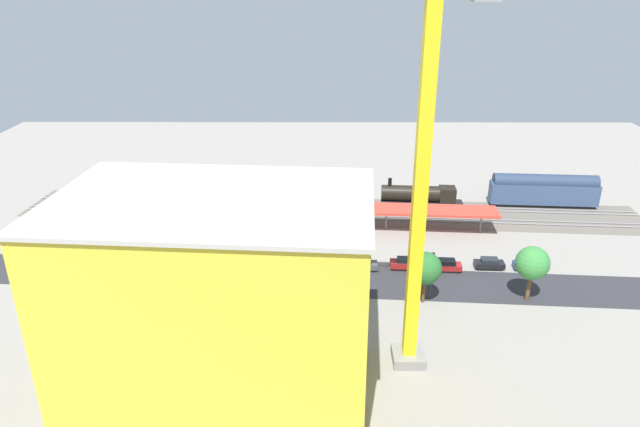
{
  "coord_description": "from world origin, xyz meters",
  "views": [
    {
      "loc": [
        1.32,
        76.25,
        40.44
      ],
      "look_at": [
        1.61,
        2.14,
        9.38
      ],
      "focal_mm": 31.98,
      "sensor_mm": 36.0,
      "label": 1
    }
  ],
  "objects_px": {
    "passenger_coach": "(544,189)",
    "parked_car_4": "(363,265)",
    "street_tree_1": "(532,263)",
    "street_tree_3": "(167,268)",
    "box_truck_0": "(266,298)",
    "street_tree_4": "(327,265)",
    "parked_car_5": "(320,265)",
    "platform_canopy_near": "(340,208)",
    "street_tree_2": "(425,268)",
    "construction_building": "(220,304)",
    "tower_crane": "(401,160)",
    "traffic_light": "(432,269)",
    "locomotive": "(422,196)",
    "freight_coach_far": "(173,201)",
    "parked_car_2": "(446,266)",
    "parked_car_3": "(406,264)",
    "street_tree_0": "(164,261)",
    "parked_car_0": "(528,265)",
    "parked_car_1": "(489,264)"
  },
  "relations": [
    {
      "from": "locomotive",
      "to": "parked_car_4",
      "type": "height_order",
      "value": "locomotive"
    },
    {
      "from": "freight_coach_far",
      "to": "parked_car_4",
      "type": "height_order",
      "value": "freight_coach_far"
    },
    {
      "from": "platform_canopy_near",
      "to": "freight_coach_far",
      "type": "xyz_separation_m",
      "value": [
        29.68,
        -4.69,
        -0.61
      ]
    },
    {
      "from": "parked_car_5",
      "to": "construction_building",
      "type": "distance_m",
      "value": 30.31
    },
    {
      "from": "parked_car_1",
      "to": "parked_car_5",
      "type": "bearing_deg",
      "value": 1.52
    },
    {
      "from": "freight_coach_far",
      "to": "parked_car_0",
      "type": "bearing_deg",
      "value": 161.0
    },
    {
      "from": "parked_car_5",
      "to": "street_tree_3",
      "type": "height_order",
      "value": "street_tree_3"
    },
    {
      "from": "freight_coach_far",
      "to": "parked_car_5",
      "type": "height_order",
      "value": "freight_coach_far"
    },
    {
      "from": "platform_canopy_near",
      "to": "street_tree_1",
      "type": "height_order",
      "value": "street_tree_1"
    },
    {
      "from": "parked_car_3",
      "to": "locomotive",
      "type": "bearing_deg",
      "value": -104.25
    },
    {
      "from": "parked_car_5",
      "to": "street_tree_4",
      "type": "relative_size",
      "value": 0.58
    },
    {
      "from": "parked_car_1",
      "to": "parked_car_4",
      "type": "distance_m",
      "value": 18.84
    },
    {
      "from": "parked_car_1",
      "to": "parked_car_4",
      "type": "height_order",
      "value": "parked_car_4"
    },
    {
      "from": "street_tree_0",
      "to": "street_tree_4",
      "type": "height_order",
      "value": "street_tree_0"
    },
    {
      "from": "parked_car_2",
      "to": "parked_car_3",
      "type": "height_order",
      "value": "parked_car_2"
    },
    {
      "from": "parked_car_4",
      "to": "street_tree_4",
      "type": "height_order",
      "value": "street_tree_4"
    },
    {
      "from": "locomotive",
      "to": "parked_car_4",
      "type": "distance_m",
      "value": 28.49
    },
    {
      "from": "locomotive",
      "to": "parked_car_5",
      "type": "distance_m",
      "value": 32.09
    },
    {
      "from": "construction_building",
      "to": "parked_car_1",
      "type": "bearing_deg",
      "value": -137.49
    },
    {
      "from": "passenger_coach",
      "to": "construction_building",
      "type": "height_order",
      "value": "construction_building"
    },
    {
      "from": "box_truck_0",
      "to": "street_tree_4",
      "type": "bearing_deg",
      "value": -157.62
    },
    {
      "from": "parked_car_1",
      "to": "parked_car_2",
      "type": "xyz_separation_m",
      "value": [
        6.55,
        0.68,
        0.05
      ]
    },
    {
      "from": "passenger_coach",
      "to": "construction_building",
      "type": "xyz_separation_m",
      "value": [
        51.67,
        52.64,
        7.47
      ]
    },
    {
      "from": "parked_car_2",
      "to": "street_tree_0",
      "type": "xyz_separation_m",
      "value": [
        39.48,
        7.32,
        4.56
      ]
    },
    {
      "from": "platform_canopy_near",
      "to": "parked_car_5",
      "type": "distance_m",
      "value": 15.96
    },
    {
      "from": "parked_car_4",
      "to": "street_tree_2",
      "type": "xyz_separation_m",
      "value": [
        -7.43,
        9.04,
        4.23
      ]
    },
    {
      "from": "platform_canopy_near",
      "to": "parked_car_5",
      "type": "relative_size",
      "value": 12.29
    },
    {
      "from": "parked_car_4",
      "to": "street_tree_0",
      "type": "relative_size",
      "value": 0.52
    },
    {
      "from": "freight_coach_far",
      "to": "parked_car_2",
      "type": "xyz_separation_m",
      "value": [
        -45.04,
        20.03,
        -2.37
      ]
    },
    {
      "from": "passenger_coach",
      "to": "parked_car_4",
      "type": "height_order",
      "value": "passenger_coach"
    },
    {
      "from": "parked_car_3",
      "to": "parked_car_2",
      "type": "bearing_deg",
      "value": 174.53
    },
    {
      "from": "locomotive",
      "to": "platform_canopy_near",
      "type": "bearing_deg",
      "value": 33.18
    },
    {
      "from": "passenger_coach",
      "to": "box_truck_0",
      "type": "height_order",
      "value": "passenger_coach"
    },
    {
      "from": "parked_car_5",
      "to": "box_truck_0",
      "type": "height_order",
      "value": "box_truck_0"
    },
    {
      "from": "street_tree_1",
      "to": "street_tree_3",
      "type": "bearing_deg",
      "value": -0.09
    },
    {
      "from": "parked_car_0",
      "to": "parked_car_5",
      "type": "bearing_deg",
      "value": 0.58
    },
    {
      "from": "parked_car_4",
      "to": "street_tree_3",
      "type": "relative_size",
      "value": 0.59
    },
    {
      "from": "parked_car_0",
      "to": "parked_car_4",
      "type": "xyz_separation_m",
      "value": [
        24.49,
        0.06,
        0.02
      ]
    },
    {
      "from": "box_truck_0",
      "to": "street_tree_2",
      "type": "height_order",
      "value": "street_tree_2"
    },
    {
      "from": "platform_canopy_near",
      "to": "street_tree_2",
      "type": "bearing_deg",
      "value": 113.54
    },
    {
      "from": "parked_car_2",
      "to": "construction_building",
      "type": "xyz_separation_m",
      "value": [
        28.39,
        26.93,
        10.01
      ]
    },
    {
      "from": "locomotive",
      "to": "passenger_coach",
      "type": "bearing_deg",
      "value": -180.0
    },
    {
      "from": "street_tree_1",
      "to": "traffic_light",
      "type": "relative_size",
      "value": 1.13
    },
    {
      "from": "parked_car_3",
      "to": "passenger_coach",
      "type": "bearing_deg",
      "value": -139.26
    },
    {
      "from": "platform_canopy_near",
      "to": "street_tree_1",
      "type": "xyz_separation_m",
      "value": [
        -24.62,
        23.57,
        1.75
      ]
    },
    {
      "from": "box_truck_0",
      "to": "traffic_light",
      "type": "relative_size",
      "value": 1.38
    },
    {
      "from": "parked_car_1",
      "to": "street_tree_4",
      "type": "xyz_separation_m",
      "value": [
        24.31,
        8.24,
        4.15
      ]
    },
    {
      "from": "freight_coach_far",
      "to": "parked_car_1",
      "type": "distance_m",
      "value": 55.15
    },
    {
      "from": "parked_car_3",
      "to": "street_tree_3",
      "type": "height_order",
      "value": "street_tree_3"
    },
    {
      "from": "tower_crane",
      "to": "traffic_light",
      "type": "relative_size",
      "value": 5.85
    }
  ]
}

